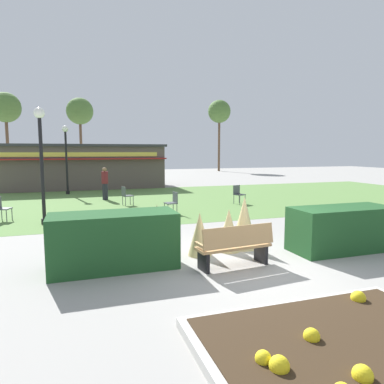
% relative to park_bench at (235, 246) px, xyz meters
% --- Properties ---
extents(ground_plane, '(80.00, 80.00, 0.00)m').
position_rel_park_bench_xyz_m(ground_plane, '(0.33, 0.15, -0.48)').
color(ground_plane, '#999691').
extents(lawn_patch, '(36.00, 12.00, 0.01)m').
position_rel_park_bench_xyz_m(lawn_patch, '(0.33, 10.64, -0.48)').
color(lawn_patch, '#5B8442').
rests_on(lawn_patch, ground_plane).
extents(flower_bed, '(3.70, 2.42, 0.31)m').
position_rel_park_bench_xyz_m(flower_bed, '(-0.07, -3.31, -0.39)').
color(flower_bed, beige).
rests_on(flower_bed, ground_plane).
extents(park_bench, '(1.74, 0.69, 0.95)m').
position_rel_park_bench_xyz_m(park_bench, '(0.00, 0.00, 0.00)').
color(park_bench, tan).
rests_on(park_bench, ground_plane).
extents(hedge_left, '(2.68, 1.10, 1.21)m').
position_rel_park_bench_xyz_m(hedge_left, '(-2.50, 0.80, 0.12)').
color(hedge_left, '#1E4C23').
rests_on(hedge_left, ground_plane).
extents(hedge_right, '(2.68, 1.10, 1.12)m').
position_rel_park_bench_xyz_m(hedge_right, '(3.17, 0.35, 0.08)').
color(hedge_right, '#1E4C23').
rests_on(hedge_right, ground_plane).
extents(ornamental_grass_behind_left, '(0.61, 0.61, 1.08)m').
position_rel_park_bench_xyz_m(ornamental_grass_behind_left, '(0.40, 1.22, 0.06)').
color(ornamental_grass_behind_left, '#D1BC7F').
rests_on(ornamental_grass_behind_left, ground_plane).
extents(ornamental_grass_behind_right, '(0.51, 0.51, 1.26)m').
position_rel_park_bench_xyz_m(ornamental_grass_behind_right, '(-1.42, 1.37, 0.15)').
color(ornamental_grass_behind_right, '#D1BC7F').
rests_on(ornamental_grass_behind_right, ground_plane).
extents(ornamental_grass_behind_center, '(0.58, 0.58, 1.05)m').
position_rel_park_bench_xyz_m(ornamental_grass_behind_center, '(-0.43, 1.08, 0.05)').
color(ornamental_grass_behind_center, '#D1BC7F').
rests_on(ornamental_grass_behind_center, ground_plane).
extents(ornamental_grass_behind_far, '(0.69, 0.69, 1.36)m').
position_rel_park_bench_xyz_m(ornamental_grass_behind_far, '(0.88, 1.31, 0.20)').
color(ornamental_grass_behind_far, '#D1BC7F').
rests_on(ornamental_grass_behind_far, ground_plane).
extents(lamppost_mid, '(0.36, 0.36, 3.98)m').
position_rel_park_bench_xyz_m(lamppost_mid, '(-4.34, 6.18, 2.03)').
color(lamppost_mid, black).
rests_on(lamppost_mid, ground_plane).
extents(lamppost_far, '(0.36, 0.36, 3.98)m').
position_rel_park_bench_xyz_m(lamppost_far, '(-3.77, 14.87, 2.03)').
color(lamppost_far, black).
rests_on(lamppost_far, ground_plane).
extents(trash_bin, '(0.52, 0.52, 0.76)m').
position_rel_park_bench_xyz_m(trash_bin, '(3.75, 0.16, -0.10)').
color(trash_bin, '#2D4233').
rests_on(trash_bin, ground_plane).
extents(food_kiosk, '(11.05, 5.16, 2.97)m').
position_rel_park_bench_xyz_m(food_kiosk, '(-2.88, 18.81, 1.01)').
color(food_kiosk, '#594C47').
rests_on(food_kiosk, ground_plane).
extents(cafe_chair_west, '(0.56, 0.56, 0.89)m').
position_rel_park_bench_xyz_m(cafe_chair_west, '(-5.87, 7.26, 0.05)').
color(cafe_chair_west, '#4C5156').
rests_on(cafe_chair_west, ground_plane).
extents(cafe_chair_east, '(0.57, 0.57, 0.89)m').
position_rel_park_bench_xyz_m(cafe_chair_east, '(4.11, 8.36, 0.05)').
color(cafe_chair_east, '#4C5156').
rests_on(cafe_chair_east, ground_plane).
extents(cafe_chair_center, '(0.53, 0.53, 0.89)m').
position_rel_park_bench_xyz_m(cafe_chair_center, '(-1.09, 9.48, 0.05)').
color(cafe_chair_center, '#4C5156').
rests_on(cafe_chair_center, ground_plane).
extents(cafe_chair_north, '(0.49, 0.49, 0.89)m').
position_rel_park_bench_xyz_m(cafe_chair_north, '(0.40, 6.68, 0.05)').
color(cafe_chair_north, '#4C5156').
rests_on(cafe_chair_north, ground_plane).
extents(person_strolling, '(0.34, 0.34, 1.69)m').
position_rel_park_bench_xyz_m(person_strolling, '(-1.86, 11.77, 0.38)').
color(person_strolling, '#23232D').
rests_on(person_strolling, ground_plane).
extents(parked_car_west_slot, '(4.25, 2.15, 1.20)m').
position_rel_park_bench_xyz_m(parked_car_west_slot, '(-4.12, 26.14, 0.16)').
color(parked_car_west_slot, maroon).
rests_on(parked_car_west_slot, ground_plane).
extents(tree_left_bg, '(2.80, 2.80, 8.14)m').
position_rel_park_bench_xyz_m(tree_left_bg, '(-2.72, 32.87, 6.18)').
color(tree_left_bg, brown).
rests_on(tree_left_bg, ground_plane).
extents(tree_right_bg, '(2.80, 2.80, 8.80)m').
position_rel_park_bench_xyz_m(tree_right_bg, '(13.81, 34.00, 6.82)').
color(tree_right_bg, brown).
rests_on(tree_right_bg, ground_plane).
extents(tree_center_bg, '(2.80, 2.80, 7.99)m').
position_rel_park_bench_xyz_m(tree_center_bg, '(-9.39, 30.41, 6.03)').
color(tree_center_bg, brown).
rests_on(tree_center_bg, ground_plane).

